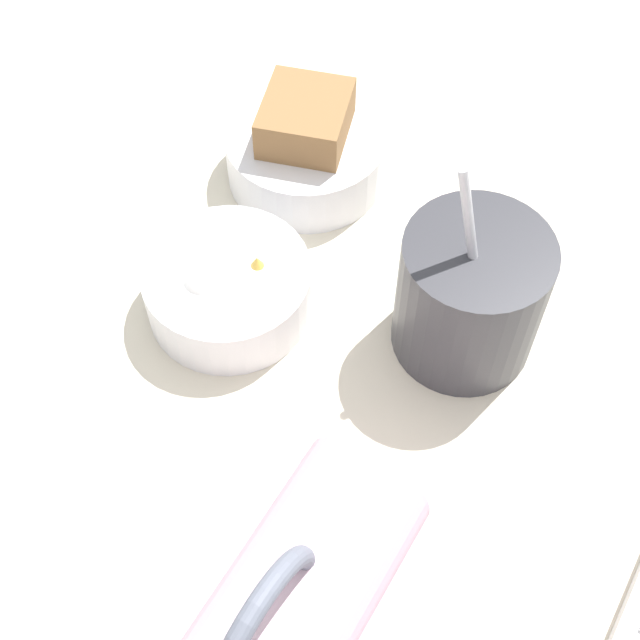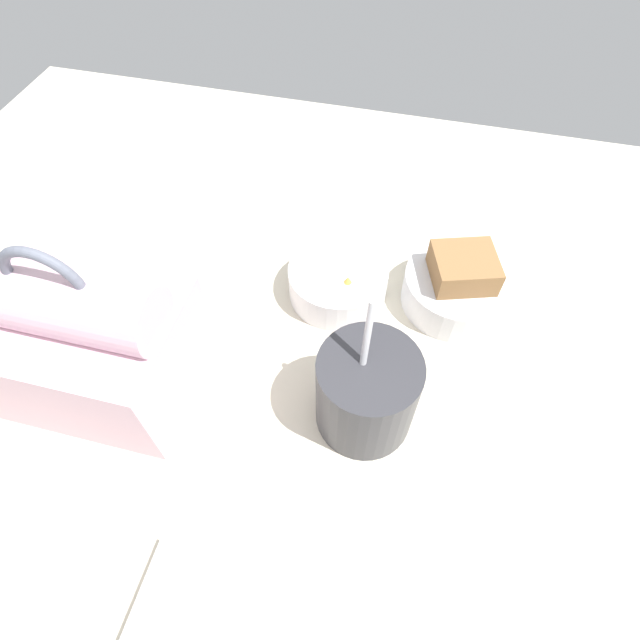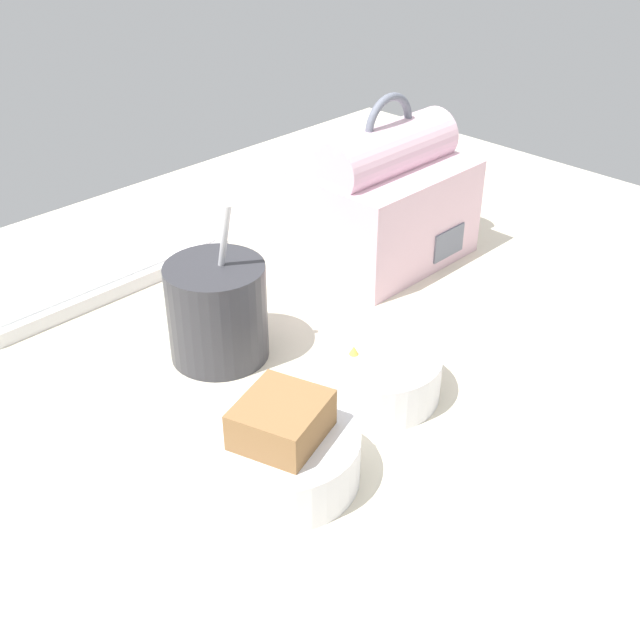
{
  "view_description": "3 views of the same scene",
  "coord_description": "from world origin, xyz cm",
  "px_view_note": "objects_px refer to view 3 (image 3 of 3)",
  "views": [
    {
      "loc": [
        29.61,
        17.25,
        60.46
      ],
      "look_at": [
        -1.26,
        -1.42,
        7.0
      ],
      "focal_mm": 50.0,
      "sensor_mm": 36.0,
      "label": 1
    },
    {
      "loc": [
        -9.6,
        32.37,
        54.85
      ],
      "look_at": [
        -1.26,
        -1.42,
        7.0
      ],
      "focal_mm": 28.0,
      "sensor_mm": 36.0,
      "label": 2
    },
    {
      "loc": [
        -52.84,
        -52.62,
        52.64
      ],
      "look_at": [
        -1.26,
        -1.42,
        7.0
      ],
      "focal_mm": 45.0,
      "sensor_mm": 36.0,
      "label": 3
    }
  ],
  "objects_px": {
    "soup_cup": "(217,310)",
    "bento_bowl_snacks": "(376,372)",
    "keyboard": "(95,272)",
    "lunch_bag": "(386,201)",
    "bento_bowl_sandwich": "(282,451)"
  },
  "relations": [
    {
      "from": "lunch_bag",
      "to": "keyboard",
      "type": "bearing_deg",
      "value": 143.98
    },
    {
      "from": "keyboard",
      "to": "bento_bowl_snacks",
      "type": "height_order",
      "value": "bento_bowl_snacks"
    },
    {
      "from": "lunch_bag",
      "to": "bento_bowl_snacks",
      "type": "xyz_separation_m",
      "value": [
        -0.24,
        -0.19,
        -0.06
      ]
    },
    {
      "from": "lunch_bag",
      "to": "bento_bowl_sandwich",
      "type": "bearing_deg",
      "value": -150.68
    },
    {
      "from": "soup_cup",
      "to": "bento_bowl_snacks",
      "type": "xyz_separation_m",
      "value": [
        0.07,
        -0.17,
        -0.03
      ]
    },
    {
      "from": "keyboard",
      "to": "lunch_bag",
      "type": "xyz_separation_m",
      "value": [
        0.31,
        -0.22,
        0.07
      ]
    },
    {
      "from": "keyboard",
      "to": "lunch_bag",
      "type": "relative_size",
      "value": 1.5
    },
    {
      "from": "bento_bowl_sandwich",
      "to": "soup_cup",
      "type": "bearing_deg",
      "value": 66.24
    },
    {
      "from": "keyboard",
      "to": "bento_bowl_sandwich",
      "type": "height_order",
      "value": "bento_bowl_sandwich"
    },
    {
      "from": "keyboard",
      "to": "bento_bowl_snacks",
      "type": "bearing_deg",
      "value": -80.18
    },
    {
      "from": "keyboard",
      "to": "bento_bowl_sandwich",
      "type": "relative_size",
      "value": 2.42
    },
    {
      "from": "lunch_bag",
      "to": "bento_bowl_snacks",
      "type": "distance_m",
      "value": 0.31
    },
    {
      "from": "keyboard",
      "to": "lunch_bag",
      "type": "height_order",
      "value": "lunch_bag"
    },
    {
      "from": "soup_cup",
      "to": "lunch_bag",
      "type": "bearing_deg",
      "value": 4.67
    },
    {
      "from": "keyboard",
      "to": "bento_bowl_sandwich",
      "type": "xyz_separation_m",
      "value": [
        -0.08,
        -0.44,
        0.02
      ]
    }
  ]
}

